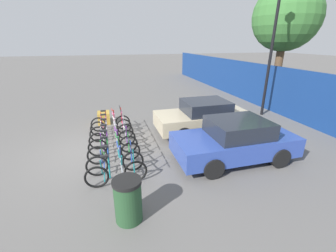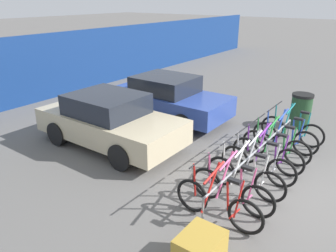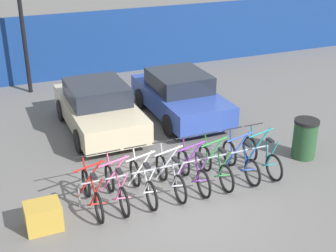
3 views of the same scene
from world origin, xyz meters
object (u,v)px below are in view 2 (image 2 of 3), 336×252
(bicycle_teal, at_px, (292,130))
(cargo_crate, at_px, (200,251))
(bicycle_pink, at_px, (231,190))
(bicycle_purple, at_px, (267,154))
(bicycle_red, at_px, (218,203))
(car_blue, at_px, (167,98))
(bicycle_white, at_px, (245,177))
(bicycle_green, at_px, (276,146))
(car_beige, at_px, (110,121))
(trash_bin, at_px, (301,110))
(bicycle_silver, at_px, (257,164))
(bicycle_blue, at_px, (285,137))
(bike_rack, at_px, (257,152))

(bicycle_teal, distance_m, cargo_crate, 5.29)
(bicycle_pink, bearing_deg, bicycle_purple, -2.04)
(bicycle_red, height_order, car_blue, car_blue)
(bicycle_white, xyz_separation_m, bicycle_green, (1.80, 0.00, 0.00))
(car_beige, height_order, cargo_crate, car_beige)
(cargo_crate, bearing_deg, trash_bin, 3.96)
(bicycle_silver, height_order, bicycle_teal, same)
(car_beige, bearing_deg, bicycle_silver, -81.56)
(bicycle_red, height_order, trash_bin, bicycle_red)
(bicycle_blue, height_order, trash_bin, bicycle_blue)
(bicycle_green, bearing_deg, cargo_crate, -173.69)
(bicycle_silver, height_order, bicycle_green, same)
(car_beige, bearing_deg, bicycle_purple, -73.59)
(bicycle_white, distance_m, bicycle_silver, 0.66)
(bicycle_green, xyz_separation_m, bicycle_teal, (1.27, 0.00, 0.00))
(bike_rack, distance_m, car_beige, 3.84)
(bicycle_pink, distance_m, bicycle_white, 0.60)
(bicycle_blue, distance_m, car_blue, 3.89)
(bicycle_pink, xyz_separation_m, bicycle_white, (0.60, 0.00, 0.00))
(trash_bin, bearing_deg, bicycle_green, -176.34)
(bicycle_purple, height_order, car_beige, car_beige)
(car_blue, bearing_deg, bicycle_pink, -129.99)
(bicycle_blue, bearing_deg, bicycle_pink, 178.17)
(bicycle_teal, bearing_deg, car_beige, 127.36)
(bicycle_red, bearing_deg, bicycle_purple, 3.90)
(bike_rack, relative_size, bicycle_red, 2.78)
(bicycle_pink, distance_m, bicycle_purple, 1.83)
(bicycle_purple, bearing_deg, car_blue, 72.85)
(bicycle_white, height_order, cargo_crate, bicycle_white)
(car_beige, bearing_deg, cargo_crate, -118.77)
(bicycle_white, xyz_separation_m, bicycle_purple, (1.23, 0.00, 0.00))
(bicycle_blue, relative_size, car_beige, 0.43)
(trash_bin, bearing_deg, bicycle_silver, -177.44)
(cargo_crate, bearing_deg, bicycle_teal, 3.16)
(bicycle_green, relative_size, cargo_crate, 2.44)
(bicycle_green, relative_size, trash_bin, 1.66)
(bicycle_red, xyz_separation_m, cargo_crate, (-1.07, -0.29, -0.10))
(bicycle_silver, distance_m, car_beige, 3.94)
(bicycle_green, bearing_deg, car_blue, 79.81)
(bicycle_purple, relative_size, trash_bin, 1.66)
(bicycle_red, xyz_separation_m, bicycle_white, (1.14, 0.00, 0.00))
(bicycle_pink, distance_m, bicycle_green, 2.40)
(bicycle_purple, xyz_separation_m, car_blue, (1.42, 3.87, 0.31))
(bike_rack, bearing_deg, car_beige, 103.33)
(bicycle_white, height_order, bicycle_green, same)
(bicycle_red, bearing_deg, bicycle_blue, 3.90)
(bicycle_pink, height_order, cargo_crate, bicycle_pink)
(bike_rack, relative_size, bicycle_teal, 2.78)
(bicycle_red, xyz_separation_m, bicycle_green, (2.94, 0.00, 0.00))
(car_blue, bearing_deg, bike_rack, -114.26)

